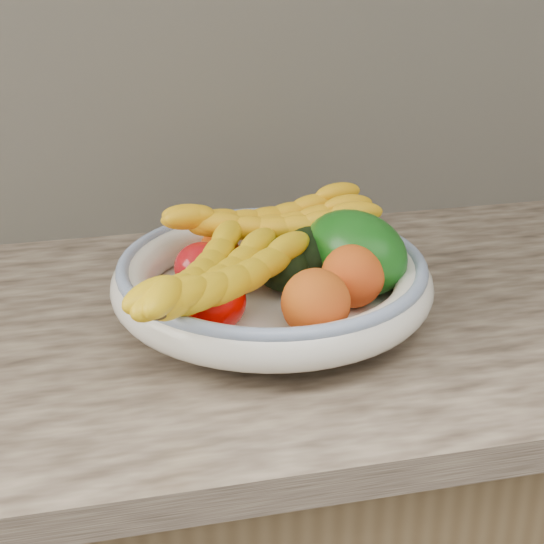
{
  "coord_description": "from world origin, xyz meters",
  "views": [
    {
      "loc": [
        -0.2,
        0.76,
        1.37
      ],
      "look_at": [
        0.0,
        1.66,
        0.96
      ],
      "focal_mm": 55.0,
      "sensor_mm": 36.0,
      "label": 1
    }
  ],
  "objects_px": {
    "banana_bunch_front": "(213,286)",
    "green_mango": "(354,253)",
    "fruit_bowl": "(272,281)",
    "banana_bunch_back": "(269,227)"
  },
  "relations": [
    {
      "from": "fruit_bowl",
      "to": "banana_bunch_front",
      "type": "relative_size",
      "value": 1.24
    },
    {
      "from": "green_mango",
      "to": "banana_bunch_back",
      "type": "bearing_deg",
      "value": 106.9
    },
    {
      "from": "banana_bunch_back",
      "to": "banana_bunch_front",
      "type": "relative_size",
      "value": 0.92
    },
    {
      "from": "green_mango",
      "to": "fruit_bowl",
      "type": "bearing_deg",
      "value": 147.47
    },
    {
      "from": "fruit_bowl",
      "to": "banana_bunch_back",
      "type": "distance_m",
      "value": 0.09
    },
    {
      "from": "banana_bunch_front",
      "to": "green_mango",
      "type": "bearing_deg",
      "value": -31.44
    },
    {
      "from": "banana_bunch_back",
      "to": "banana_bunch_front",
      "type": "bearing_deg",
      "value": -124.62
    },
    {
      "from": "banana_bunch_front",
      "to": "banana_bunch_back",
      "type": "bearing_deg",
      "value": 4.89
    },
    {
      "from": "banana_bunch_back",
      "to": "banana_bunch_front",
      "type": "xyz_separation_m",
      "value": [
        -0.1,
        -0.15,
        -0.01
      ]
    },
    {
      "from": "fruit_bowl",
      "to": "banana_bunch_back",
      "type": "relative_size",
      "value": 1.35
    }
  ]
}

